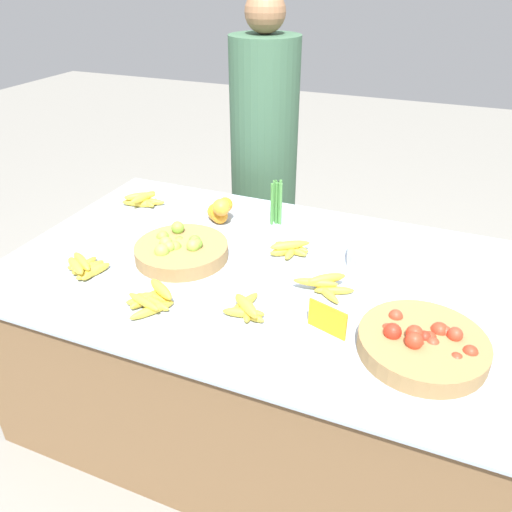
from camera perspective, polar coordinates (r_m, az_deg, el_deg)
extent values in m
plane|color=gray|center=(2.29, 0.00, -16.76)|extent=(12.00, 12.00, 0.00)
cube|color=brown|center=(2.04, 0.00, -10.05)|extent=(1.76, 1.11, 0.70)
cube|color=#99A8BC|center=(1.83, 0.00, -1.51)|extent=(1.83, 1.16, 0.01)
cylinder|color=olive|center=(1.90, -8.49, 0.55)|extent=(0.35, 0.35, 0.06)
sphere|color=#89BC42|center=(1.88, -10.25, 1.42)|extent=(0.05, 0.05, 0.05)
sphere|color=#89BC42|center=(1.84, -10.73, 0.55)|extent=(0.06, 0.06, 0.06)
sphere|color=#7AB238|center=(1.95, -10.61, 2.17)|extent=(0.05, 0.05, 0.05)
sphere|color=#89BC42|center=(1.84, -7.21, 1.17)|extent=(0.05, 0.05, 0.05)
sphere|color=#7AB238|center=(1.87, -9.26, 0.94)|extent=(0.05, 0.05, 0.05)
sphere|color=#6BA333|center=(1.89, -8.13, 0.71)|extent=(0.04, 0.04, 0.04)
sphere|color=#7AB238|center=(1.97, -8.94, 3.23)|extent=(0.05, 0.05, 0.05)
sphere|color=#89BC42|center=(1.86, -9.90, 1.03)|extent=(0.04, 0.04, 0.04)
sphere|color=#7AB238|center=(1.85, -6.21, -0.03)|extent=(0.05, 0.05, 0.05)
sphere|color=#6BA333|center=(1.90, -6.95, 1.75)|extent=(0.05, 0.05, 0.05)
sphere|color=#6BA333|center=(1.94, -8.77, 1.61)|extent=(0.05, 0.05, 0.05)
sphere|color=#6BA333|center=(1.85, -6.77, 1.40)|extent=(0.04, 0.04, 0.04)
sphere|color=#6BA333|center=(1.93, -11.06, 0.80)|extent=(0.04, 0.04, 0.04)
cylinder|color=olive|center=(1.51, 18.47, -9.61)|extent=(0.36, 0.36, 0.06)
sphere|color=red|center=(1.50, 18.67, -8.81)|extent=(0.04, 0.04, 0.04)
sphere|color=red|center=(1.52, 19.18, -8.91)|extent=(0.04, 0.04, 0.04)
sphere|color=red|center=(1.48, 21.89, -10.91)|extent=(0.04, 0.04, 0.04)
sphere|color=red|center=(1.55, 15.66, -6.66)|extent=(0.04, 0.04, 0.04)
sphere|color=red|center=(1.54, 20.80, -8.11)|extent=(0.04, 0.04, 0.04)
sphere|color=red|center=(1.49, 18.12, -9.92)|extent=(0.04, 0.04, 0.04)
sphere|color=red|center=(1.58, 15.87, -6.92)|extent=(0.04, 0.04, 0.04)
sphere|color=red|center=(1.52, 21.81, -8.33)|extent=(0.04, 0.04, 0.04)
sphere|color=red|center=(1.50, 19.48, -9.48)|extent=(0.04, 0.04, 0.04)
sphere|color=red|center=(1.51, 14.76, -8.11)|extent=(0.04, 0.04, 0.04)
sphere|color=red|center=(1.45, 17.62, -9.21)|extent=(0.05, 0.05, 0.05)
sphere|color=red|center=(1.54, 20.21, -8.02)|extent=(0.05, 0.05, 0.05)
sphere|color=red|center=(1.50, 23.27, -10.12)|extent=(0.04, 0.04, 0.04)
sphere|color=red|center=(1.48, 17.66, -8.43)|extent=(0.05, 0.05, 0.05)
sphere|color=red|center=(1.53, 18.28, -8.99)|extent=(0.04, 0.04, 0.04)
sphere|color=red|center=(1.52, 18.52, -9.01)|extent=(0.04, 0.04, 0.04)
sphere|color=red|center=(1.54, 19.55, -9.16)|extent=(0.05, 0.05, 0.05)
sphere|color=red|center=(1.48, 19.87, -10.58)|extent=(0.04, 0.04, 0.04)
sphere|color=red|center=(1.47, 15.34, -8.36)|extent=(0.05, 0.05, 0.05)
sphere|color=red|center=(1.59, 17.03, -7.27)|extent=(0.04, 0.04, 0.04)
sphere|color=orange|center=(2.14, -4.33, 4.79)|extent=(0.07, 0.07, 0.07)
sphere|color=orange|center=(2.14, -4.21, 4.72)|extent=(0.07, 0.07, 0.07)
sphere|color=orange|center=(2.13, -4.15, 4.61)|extent=(0.07, 0.07, 0.07)
sphere|color=orange|center=(2.21, -4.10, 5.62)|extent=(0.07, 0.07, 0.07)
sphere|color=orange|center=(2.16, -4.62, 5.07)|extent=(0.07, 0.07, 0.07)
sphere|color=orange|center=(2.08, -3.99, 5.56)|extent=(0.07, 0.07, 0.07)
sphere|color=orange|center=(2.13, -3.54, 5.86)|extent=(0.07, 0.07, 0.07)
cylinder|color=silver|center=(1.89, 16.34, -0.31)|extent=(0.39, 0.39, 0.07)
cube|color=orange|center=(1.51, 8.15, -7.16)|extent=(0.13, 0.05, 0.10)
cylinder|color=#4C8E42|center=(2.10, 2.83, 5.92)|extent=(0.01, 0.01, 0.19)
cylinder|color=#428438|center=(2.10, 2.33, 6.02)|extent=(0.01, 0.01, 0.19)
cylinder|color=#4C8E42|center=(2.11, 2.61, 6.14)|extent=(0.01, 0.01, 0.19)
cylinder|color=#4C8E42|center=(2.11, 2.52, 6.11)|extent=(0.01, 0.01, 0.19)
cylinder|color=#428438|center=(2.10, 2.68, 6.00)|extent=(0.01, 0.01, 0.19)
cylinder|color=#4C8E42|center=(2.13, 2.79, 6.34)|extent=(0.01, 0.01, 0.19)
cylinder|color=#4C8E42|center=(2.12, 2.06, 6.27)|extent=(0.01, 0.01, 0.19)
cylinder|color=#428438|center=(2.13, 2.21, 6.32)|extent=(0.01, 0.01, 0.19)
cylinder|color=#428438|center=(2.09, 1.83, 5.92)|extent=(0.01, 0.01, 0.19)
ellipsoid|color=gold|center=(1.72, 7.88, -3.45)|extent=(0.10, 0.10, 0.03)
ellipsoid|color=gold|center=(1.69, 8.03, -4.14)|extent=(0.12, 0.11, 0.03)
ellipsoid|color=gold|center=(1.70, 8.93, -3.91)|extent=(0.14, 0.08, 0.03)
ellipsoid|color=gold|center=(1.70, 8.10, -2.57)|extent=(0.13, 0.11, 0.03)
ellipsoid|color=gold|center=(1.69, 6.81, -3.02)|extent=(0.15, 0.06, 0.03)
ellipsoid|color=gold|center=(2.36, -12.23, 6.07)|extent=(0.16, 0.08, 0.03)
ellipsoid|color=gold|center=(2.35, -13.23, 5.94)|extent=(0.16, 0.08, 0.03)
ellipsoid|color=gold|center=(2.38, -12.84, 6.18)|extent=(0.14, 0.08, 0.03)
ellipsoid|color=gold|center=(2.35, -13.06, 5.80)|extent=(0.13, 0.05, 0.03)
ellipsoid|color=gold|center=(2.36, -12.66, 6.16)|extent=(0.15, 0.10, 0.03)
ellipsoid|color=gold|center=(2.35, -13.12, 6.68)|extent=(0.13, 0.12, 0.03)
ellipsoid|color=gold|center=(2.34, -12.74, 6.59)|extent=(0.07, 0.15, 0.03)
ellipsoid|color=gold|center=(1.57, -0.98, -6.72)|extent=(0.13, 0.05, 0.03)
ellipsoid|color=gold|center=(1.58, -0.88, -6.32)|extent=(0.06, 0.12, 0.03)
ellipsoid|color=gold|center=(1.62, -1.37, -5.47)|extent=(0.07, 0.15, 0.03)
ellipsoid|color=gold|center=(1.58, -1.44, -6.49)|extent=(0.14, 0.06, 0.03)
ellipsoid|color=gold|center=(1.56, -1.15, -5.82)|extent=(0.12, 0.10, 0.03)
ellipsoid|color=gold|center=(1.56, -1.12, -5.60)|extent=(0.12, 0.11, 0.03)
ellipsoid|color=gold|center=(1.93, 4.09, 1.00)|extent=(0.15, 0.05, 0.03)
ellipsoid|color=gold|center=(1.91, 4.22, 0.67)|extent=(0.13, 0.06, 0.03)
ellipsoid|color=gold|center=(1.90, 3.27, 0.52)|extent=(0.11, 0.09, 0.03)
ellipsoid|color=gold|center=(1.90, 4.02, 0.53)|extent=(0.04, 0.12, 0.03)
ellipsoid|color=gold|center=(1.89, 3.64, 1.20)|extent=(0.13, 0.10, 0.03)
ellipsoid|color=gold|center=(1.91, 4.05, 1.35)|extent=(0.14, 0.10, 0.03)
ellipsoid|color=gold|center=(1.89, -18.70, -1.31)|extent=(0.09, 0.12, 0.03)
ellipsoid|color=gold|center=(1.87, -18.10, -1.65)|extent=(0.08, 0.14, 0.03)
ellipsoid|color=gold|center=(1.92, -18.85, -0.97)|extent=(0.03, 0.12, 0.03)
ellipsoid|color=gold|center=(1.87, -18.16, -1.51)|extent=(0.05, 0.13, 0.04)
ellipsoid|color=gold|center=(1.90, -18.88, -1.24)|extent=(0.13, 0.08, 0.03)
ellipsoid|color=gold|center=(1.89, -19.30, -0.56)|extent=(0.14, 0.10, 0.03)
ellipsoid|color=gold|center=(1.86, -19.92, -1.04)|extent=(0.13, 0.10, 0.04)
ellipsoid|color=gold|center=(1.68, -12.23, -4.75)|extent=(0.08, 0.15, 0.03)
ellipsoid|color=gold|center=(1.66, -12.67, -5.13)|extent=(0.12, 0.08, 0.03)
ellipsoid|color=gold|center=(1.67, -11.24, -4.75)|extent=(0.12, 0.03, 0.03)
ellipsoid|color=gold|center=(1.62, -11.81, -6.07)|extent=(0.11, 0.14, 0.03)
ellipsoid|color=gold|center=(1.66, -11.75, -5.14)|extent=(0.15, 0.07, 0.03)
ellipsoid|color=gold|center=(1.66, -10.80, -3.73)|extent=(0.13, 0.10, 0.04)
ellipsoid|color=gold|center=(1.63, -12.76, -5.09)|extent=(0.14, 0.07, 0.03)
cylinder|color=#385B42|center=(2.78, 0.90, 9.70)|extent=(0.36, 0.36, 1.38)
sphere|color=#896042|center=(2.61, 1.06, 26.15)|extent=(0.20, 0.20, 0.20)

